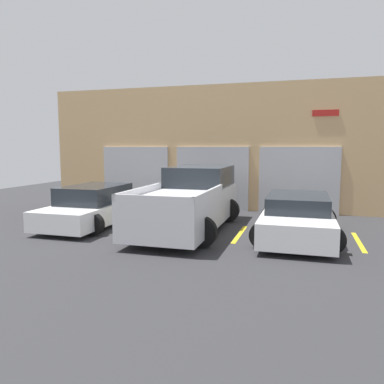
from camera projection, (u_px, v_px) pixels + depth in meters
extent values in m
plane|color=#2D2D30|center=(196.00, 224.00, 12.02)|extent=(28.00, 28.00, 0.00)
cube|color=tan|center=(219.00, 148.00, 14.87)|extent=(14.33, 0.60, 4.87)
cube|color=#ADADB2|center=(136.00, 177.00, 15.67)|extent=(2.89, 0.08, 2.48)
cube|color=#ADADB2|center=(212.00, 178.00, 14.75)|extent=(2.89, 0.08, 2.48)
cube|color=#ADADB2|center=(298.00, 180.00, 13.82)|extent=(2.89, 0.08, 2.48)
cube|color=#B21E19|center=(326.00, 113.00, 13.31)|extent=(0.90, 0.03, 0.22)
cube|color=silver|center=(187.00, 207.00, 10.98)|extent=(1.98, 5.39, 0.99)
cube|color=#1E2328|center=(200.00, 176.00, 12.30)|extent=(1.82, 2.43, 0.64)
cube|color=silver|center=(140.00, 191.00, 10.02)|extent=(0.08, 2.97, 0.18)
cube|color=silver|center=(209.00, 193.00, 9.49)|extent=(0.08, 2.97, 0.18)
cube|color=silver|center=(152.00, 200.00, 8.38)|extent=(1.98, 0.08, 0.18)
cylinder|color=black|center=(177.00, 208.00, 12.86)|extent=(0.78, 0.22, 0.78)
cylinder|color=black|center=(228.00, 210.00, 12.36)|extent=(0.78, 0.22, 0.78)
cylinder|color=black|center=(136.00, 228.00, 9.67)|extent=(0.78, 0.22, 0.78)
cylinder|color=black|center=(201.00, 232.00, 9.18)|extent=(0.78, 0.22, 0.78)
cube|color=white|center=(93.00, 212.00, 11.89)|extent=(1.75, 4.20, 0.57)
cube|color=#1E2328|center=(95.00, 194.00, 11.92)|extent=(1.54, 2.31, 0.54)
cylinder|color=black|center=(94.00, 208.00, 13.36)|extent=(0.63, 0.22, 0.63)
cylinder|color=black|center=(133.00, 210.00, 12.93)|extent=(0.63, 0.22, 0.63)
cylinder|color=black|center=(46.00, 221.00, 10.87)|extent=(0.63, 0.22, 0.63)
cylinder|color=black|center=(93.00, 224.00, 10.44)|extent=(0.63, 0.22, 0.63)
cube|color=white|center=(297.00, 222.00, 10.13)|extent=(1.78, 4.33, 0.61)
cube|color=#1E2328|center=(298.00, 202.00, 10.17)|extent=(1.57, 2.38, 0.41)
cylinder|color=black|center=(272.00, 216.00, 11.64)|extent=(0.66, 0.22, 0.66)
cylinder|color=black|center=(325.00, 219.00, 11.20)|extent=(0.66, 0.22, 0.66)
cylinder|color=black|center=(263.00, 235.00, 9.09)|extent=(0.66, 0.22, 0.66)
cylinder|color=black|center=(331.00, 240.00, 8.65)|extent=(0.66, 0.22, 0.66)
cube|color=gold|center=(52.00, 222.00, 12.37)|extent=(0.12, 2.20, 0.01)
cube|color=gold|center=(139.00, 227.00, 11.50)|extent=(0.12, 2.20, 0.01)
cube|color=gold|center=(240.00, 234.00, 10.62)|extent=(0.12, 2.20, 0.01)
cube|color=gold|center=(359.00, 242.00, 9.75)|extent=(0.12, 2.20, 0.01)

